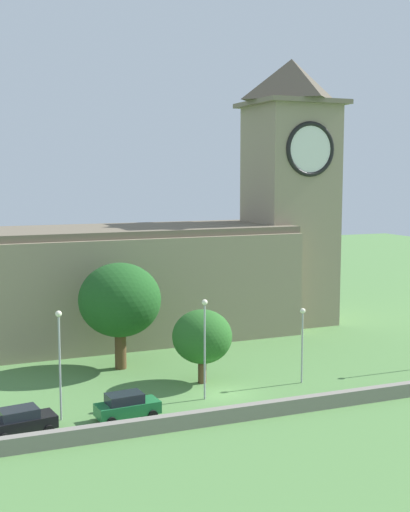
{
  "coord_description": "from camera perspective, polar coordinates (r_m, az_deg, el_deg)",
  "views": [
    {
      "loc": [
        -20.16,
        -46.63,
        16.64
      ],
      "look_at": [
        1.57,
        7.79,
        9.66
      ],
      "focal_mm": 47.96,
      "sensor_mm": 36.0,
      "label": 1
    }
  ],
  "objects": [
    {
      "name": "car_black",
      "position": [
        46.78,
        -15.06,
        -13.14
      ],
      "size": [
        4.45,
        2.73,
        1.74
      ],
      "color": "black",
      "rests_on": "ground"
    },
    {
      "name": "streetlamp_west_mid",
      "position": [
        47.49,
        -12.05,
        -7.53
      ],
      "size": [
        0.44,
        0.44,
        7.6
      ],
      "color": "#9EA0A5",
      "rests_on": "ground"
    },
    {
      "name": "church",
      "position": [
        72.4,
        -1.61,
        0.37
      ],
      "size": [
        39.2,
        13.42,
        29.25
      ],
      "color": "gray",
      "rests_on": "ground"
    },
    {
      "name": "tree_churchyard",
      "position": [
        58.92,
        -7.12,
        -3.68
      ],
      "size": [
        7.06,
        7.06,
        9.21
      ],
      "color": "brown",
      "rests_on": "ground"
    },
    {
      "name": "ground_plane",
      "position": [
        66.94,
        -3.57,
        -7.62
      ],
      "size": [
        200.0,
        200.0,
        0.0
      ],
      "primitive_type": "plane",
      "color": "#517F42"
    },
    {
      "name": "quay_barrier",
      "position": [
        48.27,
        4.38,
        -12.73
      ],
      "size": [
        58.08,
        0.7,
        1.05
      ],
      "primitive_type": "cube",
      "color": "gray",
      "rests_on": "ground"
    },
    {
      "name": "tree_riverside_east",
      "position": [
        54.87,
        -0.24,
        -6.75
      ],
      "size": [
        4.81,
        4.81,
        5.98
      ],
      "color": "brown",
      "rests_on": "ground"
    },
    {
      "name": "streetlamp_east_mid",
      "position": [
        55.37,
        8.13,
        -6.31
      ],
      "size": [
        0.44,
        0.44,
        6.11
      ],
      "color": "#9EA0A5",
      "rests_on": "ground"
    },
    {
      "name": "streetlamp_central",
      "position": [
        50.71,
        -0.03,
        -6.49
      ],
      "size": [
        0.44,
        0.44,
        7.56
      ],
      "color": "#9EA0A5",
      "rests_on": "ground"
    },
    {
      "name": "car_green",
      "position": [
        48.08,
        -6.54,
        -12.33
      ],
      "size": [
        4.48,
        2.42,
        1.84
      ],
      "color": "#1E6B38",
      "rests_on": "ground"
    }
  ]
}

